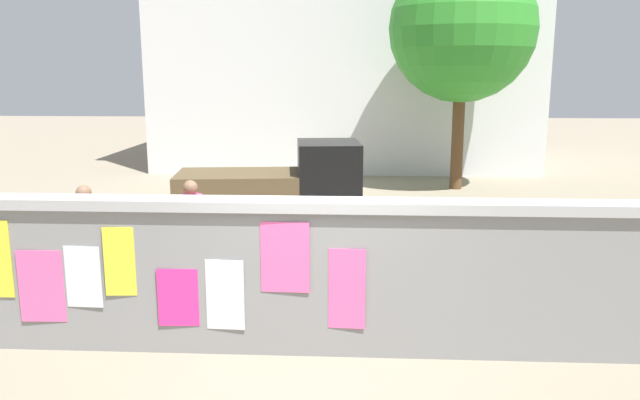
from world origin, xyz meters
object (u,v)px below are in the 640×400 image
(motorcycle, at_px, (368,262))
(bicycle_near, at_px, (546,290))
(bicycle_far, at_px, (530,239))
(auto_rickshaw_truck, at_px, (279,190))
(person_bystander, at_px, (86,228))
(person_walking, at_px, (192,221))
(tree_roadside, at_px, (462,29))

(motorcycle, relative_size, bicycle_near, 1.13)
(bicycle_near, xyz_separation_m, bicycle_far, (0.50, 2.61, 0.00))
(bicycle_near, bearing_deg, auto_rickshaw_truck, 134.34)
(motorcycle, height_order, person_bystander, person_bystander)
(bicycle_far, height_order, person_walking, person_walking)
(motorcycle, relative_size, tree_roadside, 0.30)
(person_walking, xyz_separation_m, tree_roadside, (5.29, 8.32, 3.32))
(bicycle_near, bearing_deg, person_walking, 168.33)
(motorcycle, relative_size, person_bystander, 1.16)
(bicycle_far, relative_size, person_walking, 1.02)
(bicycle_near, bearing_deg, person_bystander, 175.22)
(person_bystander, bearing_deg, tree_roadside, 52.73)
(motorcycle, bearing_deg, auto_rickshaw_truck, 116.91)
(tree_roadside, bearing_deg, person_walking, -122.44)
(bicycle_far, height_order, person_bystander, person_bystander)
(motorcycle, distance_m, bicycle_far, 3.38)
(bicycle_far, xyz_separation_m, person_walking, (-5.51, -1.57, 0.62))
(bicycle_far, bearing_deg, bicycle_near, -100.76)
(motorcycle, distance_m, tree_roadside, 9.75)
(person_walking, distance_m, tree_roadside, 10.40)
(tree_roadside, bearing_deg, person_bystander, -127.27)
(tree_roadside, bearing_deg, auto_rickshaw_truck, -129.82)
(bicycle_far, xyz_separation_m, tree_roadside, (-0.23, 6.75, 3.95))
(auto_rickshaw_truck, relative_size, bicycle_near, 2.25)
(motorcycle, xyz_separation_m, person_bystander, (-4.08, -0.25, 0.52))
(auto_rickshaw_truck, relative_size, tree_roadside, 0.60)
(person_walking, distance_m, person_bystander, 1.51)
(person_bystander, height_order, tree_roadside, tree_roadside)
(auto_rickshaw_truck, bearing_deg, person_bystander, -123.28)
(bicycle_far, distance_m, person_bystander, 7.27)
(bicycle_near, height_order, bicycle_far, same)
(auto_rickshaw_truck, relative_size, person_bystander, 2.31)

